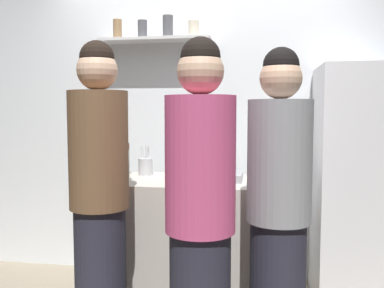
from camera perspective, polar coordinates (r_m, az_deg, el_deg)
The scene contains 13 objects.
back_wall_assembly at distance 3.57m, azimuth 1.29°, elevation 2.93°, with size 4.80×0.32×2.60m.
refrigerator at distance 3.25m, azimuth 21.71°, elevation -5.44°, with size 0.60×0.69×1.72m.
counter at distance 3.02m, azimuth 0.00°, elevation -13.66°, with size 1.43×0.61×0.93m, color #B7B2A8.
baking_pan at distance 2.90m, azimuth 3.50°, elevation -4.44°, with size 0.34×0.24×0.05m, color gray.
utensil_holder at distance 3.14m, azimuth -6.34°, elevation -3.04°, with size 0.11×0.11×0.22m.
wine_bottle_pale_glass at distance 2.84m, azimuth -9.17°, elevation -2.74°, with size 0.07×0.07×0.32m.
wine_bottle_dark_glass at distance 2.73m, azimuth -2.26°, elevation -2.99°, with size 0.07×0.07×0.31m.
wine_bottle_amber_glass at distance 3.18m, azimuth -9.11°, elevation -1.81°, with size 0.07×0.07×0.33m.
wine_bottle_green_glass at distance 2.72m, azimuth 0.29°, elevation -3.29°, with size 0.06×0.06×0.29m.
water_bottle_plastic at distance 2.92m, azimuth -1.92°, elevation -2.69°, with size 0.09×0.09×0.25m.
person_grey_hoodie at distance 2.31m, azimuth 11.69°, elevation -9.10°, with size 0.34×0.34×1.74m.
person_brown_jacket at distance 2.50m, azimuth -12.47°, elevation -7.21°, with size 0.34×0.34×1.80m.
person_pink_top at distance 2.06m, azimuth 1.12°, elevation -10.43°, with size 0.34×0.34×1.75m.
Camera 1 is at (0.51, -2.28, 1.41)m, focal length 39.23 mm.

